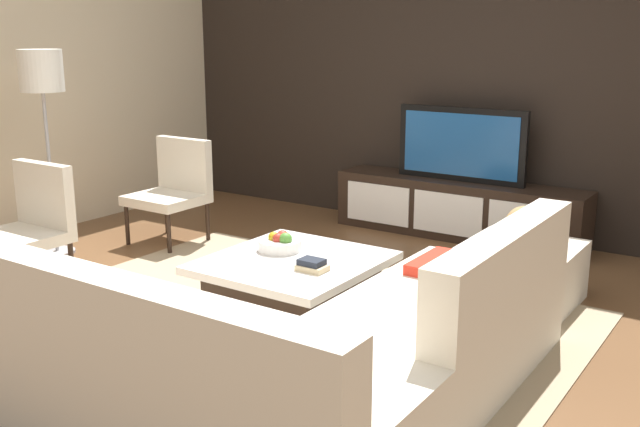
{
  "coord_description": "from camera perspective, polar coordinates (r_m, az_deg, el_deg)",
  "views": [
    {
      "loc": [
        2.45,
        -3.39,
        1.75
      ],
      "look_at": [
        -0.14,
        0.46,
        0.59
      ],
      "focal_mm": 40.98,
      "sensor_mm": 36.0,
      "label": 1
    }
  ],
  "objects": [
    {
      "name": "television",
      "position": [
        6.35,
        10.95,
        5.31
      ],
      "size": [
        1.15,
        0.06,
        0.63
      ],
      "color": "black",
      "rests_on": "media_console"
    },
    {
      "name": "ground_plane",
      "position": [
        4.54,
        -1.77,
        -8.68
      ],
      "size": [
        14.0,
        14.0,
        0.0
      ],
      "primitive_type": "plane",
      "color": "brown"
    },
    {
      "name": "ottoman",
      "position": [
        5.01,
        15.42,
        -4.53
      ],
      "size": [
        0.7,
        0.7,
        0.4
      ],
      "primitive_type": "cube",
      "color": "beige",
      "rests_on": "ground"
    },
    {
      "name": "book_stack",
      "position": [
        4.31,
        -0.62,
        -4.07
      ],
      "size": [
        0.17,
        0.12,
        0.07
      ],
      "color": "#CCB78C",
      "rests_on": "coffee_table"
    },
    {
      "name": "sectional_couch",
      "position": [
        3.5,
        -3.18,
        -10.68
      ],
      "size": [
        2.42,
        2.38,
        0.83
      ],
      "color": "beige",
      "rests_on": "ground"
    },
    {
      "name": "fruit_bowl",
      "position": [
        4.7,
        -3.14,
        -2.34
      ],
      "size": [
        0.28,
        0.28,
        0.13
      ],
      "color": "silver",
      "rests_on": "coffee_table"
    },
    {
      "name": "media_console",
      "position": [
        6.46,
        10.71,
        0.36
      ],
      "size": [
        2.21,
        0.44,
        0.5
      ],
      "color": "black",
      "rests_on": "ground"
    },
    {
      "name": "floor_lamp",
      "position": [
        6.08,
        -20.88,
        9.51
      ],
      "size": [
        0.33,
        0.33,
        1.62
      ],
      "color": "#A5A5AA",
      "rests_on": "ground"
    },
    {
      "name": "feature_wall_back",
      "position": [
        6.57,
        12.25,
        10.67
      ],
      "size": [
        6.4,
        0.12,
        2.8
      ],
      "primitive_type": "cube",
      "color": "black",
      "rests_on": "ground"
    },
    {
      "name": "decorative_ball",
      "position": [
        4.92,
        15.67,
        -0.9
      ],
      "size": [
        0.26,
        0.26,
        0.26
      ],
      "primitive_type": "sphere",
      "color": "#AD8451",
      "rests_on": "ottoman"
    },
    {
      "name": "accent_chair_near",
      "position": [
        5.41,
        -21.68,
        -0.47
      ],
      "size": [
        0.56,
        0.53,
        0.87
      ],
      "rotation": [
        0.0,
        0.0,
        -0.12
      ],
      "color": "black",
      "rests_on": "ground"
    },
    {
      "name": "coffee_table",
      "position": [
        4.59,
        -2.08,
        -5.69
      ],
      "size": [
        0.98,
        1.05,
        0.38
      ],
      "color": "black",
      "rests_on": "ground"
    },
    {
      "name": "area_rug",
      "position": [
        4.59,
        -2.8,
        -8.35
      ],
      "size": [
        3.45,
        2.59,
        0.01
      ],
      "primitive_type": "cube",
      "color": "tan",
      "rests_on": "ground"
    },
    {
      "name": "accent_chair_far",
      "position": [
        6.31,
        -11.3,
        2.22
      ],
      "size": [
        0.57,
        0.54,
        0.87
      ],
      "rotation": [
        0.0,
        0.0,
        -0.08
      ],
      "color": "black",
      "rests_on": "ground"
    }
  ]
}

